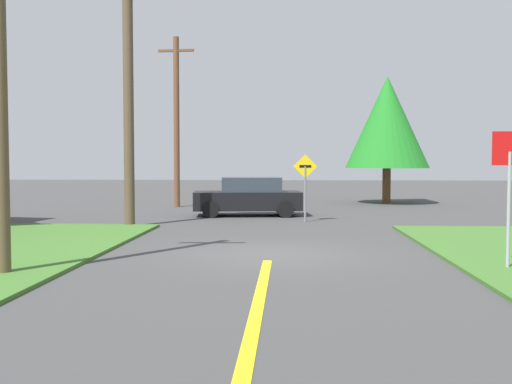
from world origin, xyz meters
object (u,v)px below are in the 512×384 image
(direction_sign, at_px, (305,180))
(oak_tree_left, at_px, (387,122))
(utility_pole_mid, at_px, (128,99))
(stop_sign, at_px, (509,174))
(car_approaching_junction, at_px, (248,197))
(utility_pole_far, at_px, (177,120))

(direction_sign, relative_size, oak_tree_left, 0.37)
(utility_pole_mid, distance_m, direction_sign, 7.08)
(oak_tree_left, bearing_deg, utility_pole_mid, -131.75)
(stop_sign, xyz_separation_m, car_approaching_junction, (-6.22, 12.29, -1.20))
(stop_sign, height_order, utility_pole_mid, utility_pole_mid)
(car_approaching_junction, relative_size, oak_tree_left, 0.67)
(stop_sign, distance_m, direction_sign, 10.62)
(stop_sign, distance_m, car_approaching_junction, 13.82)
(stop_sign, bearing_deg, car_approaching_junction, -58.75)
(utility_pole_mid, relative_size, utility_pole_far, 1.03)
(stop_sign, height_order, direction_sign, stop_sign)
(stop_sign, relative_size, utility_pole_mid, 0.33)
(utility_pole_mid, distance_m, utility_pole_far, 9.06)
(utility_pole_mid, xyz_separation_m, oak_tree_left, (10.90, 12.21, -0.02))
(car_approaching_junction, xyz_separation_m, oak_tree_left, (7.02, 7.87, 3.61))
(stop_sign, distance_m, utility_pole_far, 19.94)
(car_approaching_junction, bearing_deg, stop_sign, 110.98)
(direction_sign, distance_m, oak_tree_left, 11.67)
(car_approaching_junction, relative_size, utility_pole_far, 0.55)
(stop_sign, relative_size, oak_tree_left, 0.42)
(stop_sign, bearing_deg, direction_sign, -63.98)
(utility_pole_mid, bearing_deg, stop_sign, -38.22)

